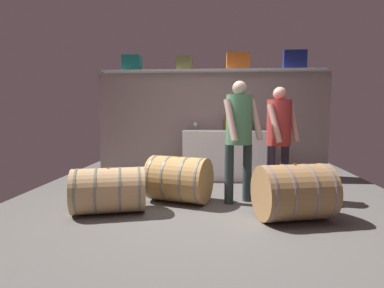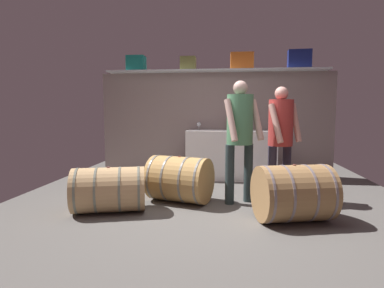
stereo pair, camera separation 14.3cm
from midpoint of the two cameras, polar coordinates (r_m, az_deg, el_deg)
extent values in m
cube|color=#565350|center=(4.67, 2.01, -10.14)|extent=(5.76, 8.28, 0.02)
cube|color=gray|center=(6.40, 2.81, 3.53)|extent=(4.56, 0.10, 2.03)
cube|color=silver|center=(6.29, 2.81, 12.90)|extent=(4.20, 0.40, 0.03)
cube|color=#198278|center=(6.55, -11.30, 13.95)|extent=(0.35, 0.29, 0.29)
cube|color=olive|center=(6.35, -2.04, 14.15)|extent=(0.29, 0.24, 0.26)
cube|color=orange|center=(6.32, 7.53, 14.40)|extent=(0.43, 0.27, 0.31)
cube|color=navy|center=(6.46, 17.23, 14.15)|extent=(0.42, 0.22, 0.34)
cube|color=white|center=(6.09, 5.66, -1.86)|extent=(1.66, 0.59, 0.92)
cylinder|color=#AEC7BB|center=(6.11, 7.86, 3.49)|extent=(0.07, 0.07, 0.22)
sphere|color=#AEC7BB|center=(6.11, 7.88, 4.63)|extent=(0.06, 0.06, 0.06)
cylinder|color=#AEC7BB|center=(6.10, 7.89, 5.02)|extent=(0.03, 0.03, 0.07)
cylinder|color=black|center=(5.97, 10.40, 3.30)|extent=(0.08, 0.08, 0.20)
sphere|color=black|center=(5.97, 10.42, 4.37)|extent=(0.07, 0.07, 0.07)
cylinder|color=black|center=(5.97, 10.43, 4.82)|extent=(0.03, 0.03, 0.07)
cylinder|color=brown|center=(6.23, 5.29, 3.44)|extent=(0.07, 0.07, 0.19)
sphere|color=brown|center=(6.23, 5.29, 4.41)|extent=(0.06, 0.06, 0.06)
cylinder|color=brown|center=(6.23, 5.30, 4.83)|extent=(0.03, 0.03, 0.07)
cylinder|color=white|center=(6.20, -0.09, 2.59)|extent=(0.07, 0.07, 0.00)
cylinder|color=white|center=(6.20, -0.09, 2.94)|extent=(0.01, 0.01, 0.07)
sphere|color=white|center=(6.20, -0.09, 3.55)|extent=(0.08, 0.08, 0.08)
sphere|color=maroon|center=(6.20, -0.09, 3.43)|extent=(0.05, 0.05, 0.05)
cylinder|color=tan|center=(4.54, -3.26, -6.27)|extent=(0.98, 0.85, 0.63)
cylinder|color=gray|center=(4.70, -7.14, -5.90)|extent=(0.22, 0.62, 0.65)
cylinder|color=gray|center=(4.60, -4.77, -6.13)|extent=(0.22, 0.62, 0.65)
cylinder|color=gray|center=(4.49, -1.72, -6.41)|extent=(0.22, 0.62, 0.65)
cylinder|color=gray|center=(4.41, 0.87, -6.64)|extent=(0.22, 0.62, 0.65)
cylinder|color=#934E43|center=(4.49, -3.29, -2.24)|extent=(0.04, 0.04, 0.01)
cylinder|color=tan|center=(4.20, -15.60, -7.98)|extent=(1.01, 0.79, 0.56)
cylinder|color=slate|center=(4.25, -20.69, -7.99)|extent=(0.18, 0.56, 0.58)
cylinder|color=slate|center=(4.22, -17.55, -7.99)|extent=(0.18, 0.56, 0.58)
cylinder|color=slate|center=(4.19, -13.64, -7.96)|extent=(0.18, 0.56, 0.58)
cylinder|color=slate|center=(4.19, -10.44, -7.90)|extent=(0.18, 0.56, 0.58)
cylinder|color=brown|center=(4.14, -15.71, -4.11)|extent=(0.04, 0.04, 0.01)
cylinder|color=olive|center=(3.95, 16.72, -8.24)|extent=(0.96, 0.84, 0.65)
cylinder|color=gray|center=(3.81, 11.97, -8.64)|extent=(0.19, 0.65, 0.66)
cylinder|color=gray|center=(3.90, 14.95, -8.40)|extent=(0.19, 0.65, 0.66)
cylinder|color=gray|center=(4.01, 18.44, -8.08)|extent=(0.19, 0.65, 0.66)
cylinder|color=gray|center=(4.12, 21.11, -7.83)|extent=(0.19, 0.65, 0.66)
cylinder|color=brown|center=(3.89, 16.87, -3.50)|extent=(0.04, 0.04, 0.01)
cylinder|color=#2C2635|center=(4.69, 12.98, -5.13)|extent=(0.12, 0.12, 0.79)
cylinder|color=#2C2635|center=(4.90, 15.36, -4.72)|extent=(0.12, 0.12, 0.79)
cylinder|color=#A9312E|center=(4.72, 14.42, 3.71)|extent=(0.34, 0.34, 0.65)
sphere|color=tan|center=(4.72, 14.55, 8.70)|extent=(0.19, 0.19, 0.19)
cylinder|color=tan|center=(4.51, 13.65, 3.63)|extent=(0.23, 0.26, 0.54)
cylinder|color=tan|center=(4.80, 16.88, 3.67)|extent=(0.20, 0.22, 0.55)
cylinder|color=#263335|center=(4.44, 5.72, -5.40)|extent=(0.13, 0.13, 0.82)
cylinder|color=#263335|center=(4.61, 8.94, -5.03)|extent=(0.13, 0.13, 0.82)
cylinder|color=#497F59|center=(4.44, 7.49, 4.35)|extent=(0.36, 0.36, 0.68)
sphere|color=tan|center=(4.45, 7.56, 9.87)|extent=(0.20, 0.20, 0.20)
cylinder|color=tan|center=(4.25, 5.96, 4.29)|extent=(0.22, 0.29, 0.56)
cylinder|color=tan|center=(4.48, 10.41, 4.30)|extent=(0.22, 0.29, 0.56)
camera|label=1|loc=(0.07, -90.98, -0.10)|focal=29.89mm
camera|label=2|loc=(0.07, 89.02, 0.10)|focal=29.89mm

